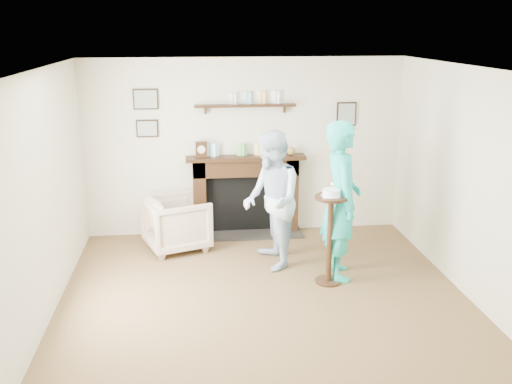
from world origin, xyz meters
TOP-DOWN VIEW (x-y plane):
  - ground at (0.00, 0.00)m, footprint 5.00×5.00m
  - room_shell at (-0.00, 0.69)m, footprint 4.54×5.02m
  - armchair at (-0.98, 1.90)m, footprint 1.00×0.99m
  - man at (0.20, 1.19)m, footprint 0.73×0.89m
  - woman at (0.96, 0.80)m, footprint 0.50×0.72m
  - pedestal_table at (0.80, 0.62)m, footprint 0.38×0.38m

SIDE VIEW (x-z plane):
  - ground at x=0.00m, z-range 0.00..0.00m
  - armchair at x=-0.98m, z-range -0.36..0.36m
  - man at x=0.20m, z-range -0.86..0.86m
  - woman at x=0.96m, z-range -0.94..0.94m
  - pedestal_table at x=0.80m, z-range 0.14..1.35m
  - room_shell at x=0.00m, z-range 0.36..2.88m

